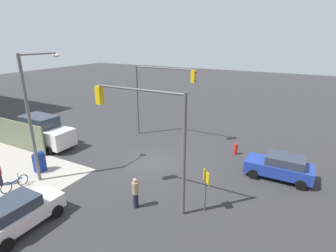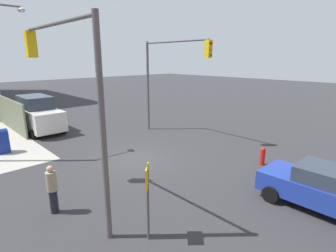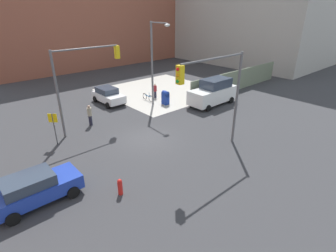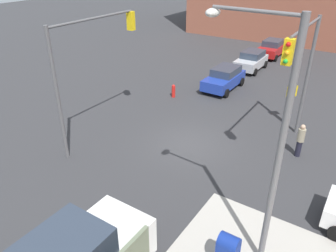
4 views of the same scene
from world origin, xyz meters
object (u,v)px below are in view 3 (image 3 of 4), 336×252
(traffic_signal_se_corner, at_px, (218,86))
(sedan_white, at_px, (108,95))
(smokestack, at_px, (169,5))
(sedan_blue, at_px, (35,188))
(pedestrian_waiting, at_px, (155,91))
(pedestrian_crossing, at_px, (90,115))
(van_white_delivery, at_px, (213,92))
(mailbox_blue, at_px, (165,97))
(street_lamp_corner, at_px, (154,59))
(traffic_signal_nw_corner, at_px, (83,73))
(bicycle_leaning_on_fence, at_px, (148,97))
(fire_hydrant, at_px, (120,186))

(traffic_signal_se_corner, bearing_deg, sedan_white, 90.85)
(smokestack, bearing_deg, sedan_blue, -139.65)
(pedestrian_waiting, bearing_deg, pedestrian_crossing, -81.51)
(sedan_white, relative_size, van_white_delivery, 0.72)
(van_white_delivery, distance_m, pedestrian_crossing, 12.35)
(sedan_blue, bearing_deg, mailbox_blue, 25.20)
(traffic_signal_se_corner, bearing_deg, mailbox_blue, 67.34)
(street_lamp_corner, relative_size, van_white_delivery, 1.48)
(traffic_signal_nw_corner, height_order, traffic_signal_se_corner, same)
(street_lamp_corner, relative_size, mailbox_blue, 5.59)
(sedan_white, bearing_deg, mailbox_blue, -45.19)
(mailbox_blue, bearing_deg, bicycle_leaning_on_fence, 105.28)
(traffic_signal_nw_corner, bearing_deg, van_white_delivery, -12.42)
(pedestrian_waiting, bearing_deg, bicycle_leaning_on_fence, -85.93)
(traffic_signal_se_corner, relative_size, pedestrian_waiting, 4.18)
(pedestrian_crossing, relative_size, pedestrian_waiting, 1.15)
(sedan_blue, relative_size, pedestrian_waiting, 2.68)
(traffic_signal_se_corner, relative_size, bicycle_leaning_on_fence, 3.71)
(mailbox_blue, height_order, sedan_blue, sedan_blue)
(street_lamp_corner, bearing_deg, traffic_signal_se_corner, -106.51)
(pedestrian_waiting, relative_size, bicycle_leaning_on_fence, 0.89)
(fire_hydrant, height_order, sedan_white, sedan_white)
(street_lamp_corner, relative_size, bicycle_leaning_on_fence, 4.57)
(bicycle_leaning_on_fence, bearing_deg, van_white_delivery, -51.69)
(traffic_signal_se_corner, height_order, pedestrian_crossing, traffic_signal_se_corner)
(street_lamp_corner, distance_m, pedestrian_crossing, 8.11)
(pedestrian_waiting, bearing_deg, traffic_signal_nw_corner, -78.05)
(pedestrian_crossing, bearing_deg, traffic_signal_se_corner, 43.75)
(traffic_signal_nw_corner, relative_size, pedestrian_waiting, 4.18)
(traffic_signal_se_corner, bearing_deg, pedestrian_waiting, 69.01)
(smokestack, height_order, sedan_white, smokestack)
(bicycle_leaning_on_fence, bearing_deg, pedestrian_waiting, 9.62)
(smokestack, distance_m, pedestrian_waiting, 32.94)
(mailbox_blue, bearing_deg, pedestrian_waiting, 75.96)
(traffic_signal_se_corner, relative_size, street_lamp_corner, 0.81)
(smokestack, height_order, street_lamp_corner, smokestack)
(sedan_white, xyz_separation_m, pedestrian_waiting, (4.77, -1.80, -0.04))
(sedan_blue, bearing_deg, traffic_signal_se_corner, -13.61)
(pedestrian_crossing, xyz_separation_m, bicycle_leaning_on_fence, (7.60, 2.00, -0.59))
(fire_hydrant, bearing_deg, smokestack, 45.10)
(traffic_signal_nw_corner, bearing_deg, smokestack, 39.00)
(sedan_white, bearing_deg, fire_hydrant, -117.69)
(traffic_signal_nw_corner, xyz_separation_m, street_lamp_corner, (7.58, 0.93, 0.07))
(street_lamp_corner, relative_size, pedestrian_crossing, 4.49)
(traffic_signal_nw_corner, height_order, mailbox_blue, traffic_signal_nw_corner)
(van_white_delivery, bearing_deg, traffic_signal_se_corner, -140.45)
(van_white_delivery, height_order, pedestrian_crossing, van_white_delivery)
(traffic_signal_se_corner, distance_m, pedestrian_crossing, 11.22)
(street_lamp_corner, relative_size, pedestrian_waiting, 5.15)
(street_lamp_corner, bearing_deg, sedan_blue, -151.74)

